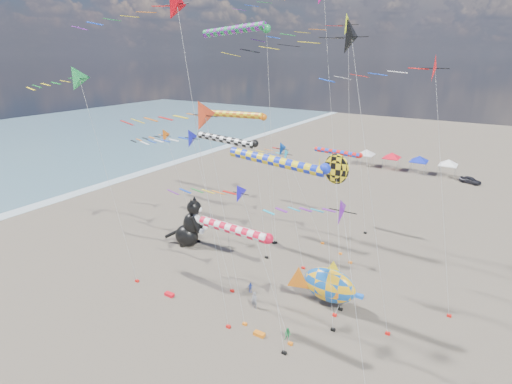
{
  "coord_description": "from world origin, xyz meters",
  "views": [
    {
      "loc": [
        16.45,
        -17.32,
        21.13
      ],
      "look_at": [
        -1.88,
        12.0,
        9.18
      ],
      "focal_mm": 28.0,
      "sensor_mm": 36.0,
      "label": 1
    }
  ],
  "objects_px": {
    "person_adult": "(254,300)",
    "child_blue": "(250,287)",
    "fish_inflatable": "(329,285)",
    "parked_car": "(470,180)",
    "child_green": "(288,334)",
    "cat_inflatable": "(188,221)"
  },
  "relations": [
    {
      "from": "child_green",
      "to": "fish_inflatable",
      "type": "bearing_deg",
      "value": 71.84
    },
    {
      "from": "fish_inflatable",
      "to": "child_blue",
      "type": "distance_m",
      "value": 7.4
    },
    {
      "from": "cat_inflatable",
      "to": "person_adult",
      "type": "distance_m",
      "value": 14.74
    },
    {
      "from": "cat_inflatable",
      "to": "parked_car",
      "type": "height_order",
      "value": "cat_inflatable"
    },
    {
      "from": "cat_inflatable",
      "to": "person_adult",
      "type": "height_order",
      "value": "cat_inflatable"
    },
    {
      "from": "fish_inflatable",
      "to": "child_blue",
      "type": "relative_size",
      "value": 6.34
    },
    {
      "from": "person_adult",
      "to": "child_blue",
      "type": "distance_m",
      "value": 2.58
    },
    {
      "from": "cat_inflatable",
      "to": "person_adult",
      "type": "bearing_deg",
      "value": -45.04
    },
    {
      "from": "fish_inflatable",
      "to": "person_adult",
      "type": "height_order",
      "value": "fish_inflatable"
    },
    {
      "from": "person_adult",
      "to": "child_green",
      "type": "xyz_separation_m",
      "value": [
        4.41,
        -2.14,
        -0.25
      ]
    },
    {
      "from": "fish_inflatable",
      "to": "parked_car",
      "type": "distance_m",
      "value": 47.02
    },
    {
      "from": "cat_inflatable",
      "to": "fish_inflatable",
      "type": "height_order",
      "value": "cat_inflatable"
    },
    {
      "from": "cat_inflatable",
      "to": "person_adult",
      "type": "xyz_separation_m",
      "value": [
        13.08,
        -6.44,
        -2.16
      ]
    },
    {
      "from": "child_blue",
      "to": "person_adult",
      "type": "bearing_deg",
      "value": -103.67
    },
    {
      "from": "child_green",
      "to": "parked_car",
      "type": "xyz_separation_m",
      "value": [
        8.09,
        52.26,
        0.04
      ]
    },
    {
      "from": "person_adult",
      "to": "child_blue",
      "type": "relative_size",
      "value": 1.59
    },
    {
      "from": "cat_inflatable",
      "to": "fish_inflatable",
      "type": "distance_m",
      "value": 18.62
    },
    {
      "from": "child_green",
      "to": "person_adult",
      "type": "bearing_deg",
      "value": 144.85
    },
    {
      "from": "fish_inflatable",
      "to": "child_green",
      "type": "xyz_separation_m",
      "value": [
        -0.91,
        -5.82,
        -1.62
      ]
    },
    {
      "from": "cat_inflatable",
      "to": "child_blue",
      "type": "relative_size",
      "value": 5.87
    },
    {
      "from": "child_blue",
      "to": "fish_inflatable",
      "type": "bearing_deg",
      "value": -40.53
    },
    {
      "from": "fish_inflatable",
      "to": "parked_car",
      "type": "bearing_deg",
      "value": 81.22
    }
  ]
}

